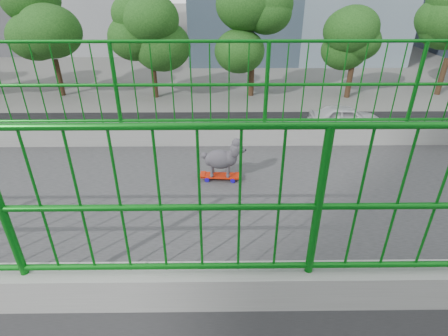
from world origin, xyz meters
TOP-DOWN VIEW (x-y plane):
  - road at (-13.00, 0.00)m, footprint 18.00×90.00m
  - footbridge at (0.00, 0.00)m, footprint 3.00×24.00m
  - railing at (0.00, 0.00)m, footprint 3.00×24.00m
  - street_trees at (-26.03, 1.06)m, footprint 5.30×60.40m
  - skateboard at (-0.37, 1.38)m, footprint 0.17×0.48m
  - poodle at (-0.37, 1.40)m, footprint 0.24×0.52m
  - car_3 at (-15.60, 6.85)m, footprint 2.23×5.49m
  - car_4 at (-18.80, 9.60)m, footprint 1.86×4.61m
  - car_5 at (-6.00, 1.00)m, footprint 1.45×4.16m
  - car_6 at (-9.20, -2.64)m, footprint 2.64×5.72m

SIDE VIEW (x-z plane):
  - road at x=-13.00m, z-range 0.00..0.02m
  - car_5 at x=-6.00m, z-range 0.00..1.37m
  - car_4 at x=-18.80m, z-range 0.00..1.57m
  - car_6 at x=-9.20m, z-range 0.00..1.59m
  - car_3 at x=-15.60m, z-range 0.00..1.59m
  - street_trees at x=-26.03m, z-range 1.09..8.35m
  - footbridge at x=0.00m, z-range 1.72..8.72m
  - skateboard at x=-0.37m, z-range 7.02..7.08m
  - railing at x=0.00m, z-range 6.50..7.92m
  - poodle at x=-0.37m, z-range 7.08..7.51m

